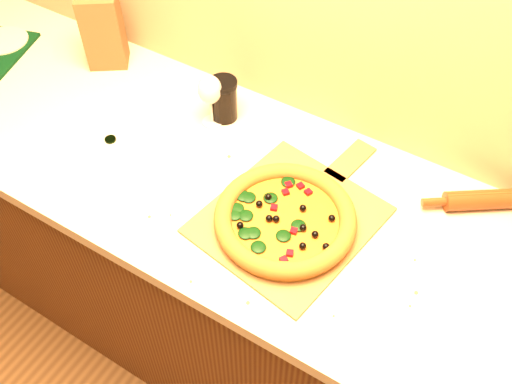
# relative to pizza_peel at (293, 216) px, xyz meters

# --- Properties ---
(cabinet) EXTENTS (2.80, 0.65, 0.86)m
(cabinet) POSITION_rel_pizza_peel_xyz_m (-0.09, 0.03, -0.47)
(cabinet) COLOR #461F0F
(cabinet) RESTS_ON ground
(countertop) EXTENTS (2.84, 0.68, 0.04)m
(countertop) POSITION_rel_pizza_peel_xyz_m (-0.09, 0.03, -0.02)
(countertop) COLOR beige
(countertop) RESTS_ON cabinet
(pizza_peel) EXTENTS (0.42, 0.57, 0.01)m
(pizza_peel) POSITION_rel_pizza_peel_xyz_m (0.00, 0.00, 0.00)
(pizza_peel) COLOR brown
(pizza_peel) RESTS_ON countertop
(pizza) EXTENTS (0.34, 0.34, 0.05)m
(pizza) POSITION_rel_pizza_peel_xyz_m (-0.00, -0.04, 0.03)
(pizza) COLOR #A9762A
(pizza) RESTS_ON pizza_peel
(bottle_cap) EXTENTS (0.03, 0.03, 0.01)m
(bottle_cap) POSITION_rel_pizza_peel_xyz_m (-0.55, -0.03, -0.00)
(bottle_cap) COLOR black
(bottle_cap) RESTS_ON countertop
(rolling_pin) EXTENTS (0.31, 0.22, 0.05)m
(rolling_pin) POSITION_rel_pizza_peel_xyz_m (0.40, 0.29, 0.02)
(rolling_pin) COLOR #5C280F
(rolling_pin) RESTS_ON countertop
(wine_glass) EXTENTS (0.06, 0.06, 0.16)m
(wine_glass) POSITION_rel_pizza_peel_xyz_m (-0.36, 0.18, 0.11)
(wine_glass) COLOR silver
(wine_glass) RESTS_ON countertop
(paper_bag) EXTENTS (0.15, 0.14, 0.23)m
(paper_bag) POSITION_rel_pizza_peel_xyz_m (-0.79, 0.24, 0.11)
(paper_bag) COLOR brown
(paper_bag) RESTS_ON countertop
(dark_jar) EXTENTS (0.08, 0.08, 0.13)m
(dark_jar) POSITION_rel_pizza_peel_xyz_m (-0.34, 0.21, 0.06)
(dark_jar) COLOR black
(dark_jar) RESTS_ON countertop
(side_plate) EXTENTS (0.18, 0.18, 0.01)m
(side_plate) POSITION_rel_pizza_peel_xyz_m (-1.14, 0.13, 0.00)
(side_plate) COLOR beige
(side_plate) RESTS_ON countertop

